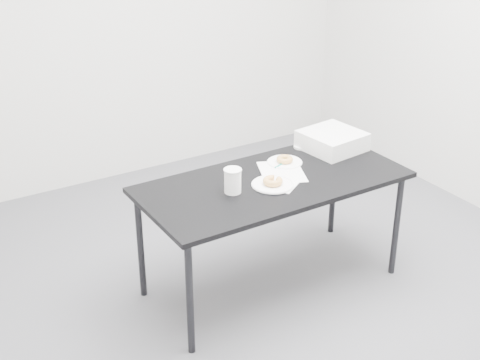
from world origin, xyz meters
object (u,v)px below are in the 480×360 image
pen (282,164)px  donut_near (273,181)px  coffee_cup (233,181)px  scorecard (282,172)px  table (273,188)px  donut_far (285,159)px  bakery_box (332,141)px  plate_near (273,185)px  plate_far (285,162)px

pen → donut_near: bearing=-155.6°
coffee_cup → scorecard: bearing=11.6°
table → donut_far: bearing=39.9°
table → scorecard: 0.13m
donut_far → bakery_box: (0.37, 0.02, 0.03)m
table → coffee_cup: size_ratio=11.05×
table → plate_near: size_ratio=6.47×
plate_near → bakery_box: bakery_box is taller
bakery_box → donut_far: bearing=176.4°
plate_near → pen: bearing=44.8°
pen → coffee_cup: 0.46m
plate_near → plate_far: 0.32m
scorecard → coffee_cup: 0.39m
donut_far → coffee_cup: 0.50m
plate_far → coffee_cup: coffee_cup is taller
plate_far → donut_far: bearing=-90.0°
scorecard → bakery_box: (0.46, 0.12, 0.05)m
donut_near → coffee_cup: size_ratio=0.80×
plate_near → donut_far: size_ratio=2.40×
coffee_cup → table: bearing=2.7°
table → donut_near: 0.11m
scorecard → plate_near: 0.19m
bakery_box → coffee_cup: bearing=-173.5°
plate_far → donut_far: donut_far is taller
table → donut_far: donut_far is taller
table → plate_near: bearing=-127.0°
pen → plate_far: pen is taller
table → coffee_cup: (-0.27, -0.01, 0.12)m
plate_far → bakery_box: (0.37, 0.02, 0.05)m
table → plate_near: 0.09m
scorecard → donut_far: bearing=70.7°
pen → donut_near: size_ratio=1.29×
pen → donut_far: donut_far is taller
donut_near → donut_far: 0.32m
pen → bakery_box: 0.40m
donut_near → bakery_box: bakery_box is taller
table → plate_far: plate_far is taller
table → donut_near: size_ratio=13.78×
coffee_cup → donut_far: bearing=20.8°
donut_near → coffee_cup: bearing=169.0°
scorecard → plate_far: 0.13m
scorecard → donut_near: (-0.14, -0.12, 0.03)m
plate_far → scorecard: bearing=-131.9°
donut_far → coffee_cup: size_ratio=0.71×
table → pen: 0.22m
bakery_box → plate_far: bearing=176.4°
plate_far → plate_near: bearing=-136.6°
plate_near → donut_far: (0.23, 0.22, 0.02)m
donut_near → plate_far: bearing=43.4°
plate_far → donut_far: size_ratio=2.13×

